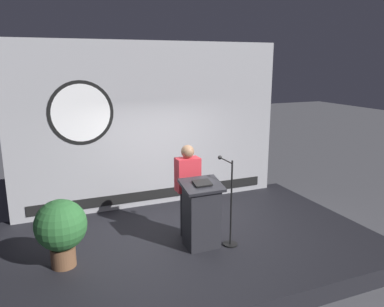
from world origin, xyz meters
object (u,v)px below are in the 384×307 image
speaker_person (188,190)px  microphone_stand (229,215)px  potted_plant (61,228)px  podium (202,215)px

speaker_person → microphone_stand: speaker_person is taller
speaker_person → microphone_stand: (0.50, -0.57, -0.31)m
speaker_person → potted_plant: 2.11m
podium → potted_plant: size_ratio=1.10×
podium → speaker_person: (-0.05, 0.48, 0.27)m
potted_plant → microphone_stand: bearing=-6.7°
potted_plant → podium: bearing=-5.7°
speaker_person → podium: bearing=-84.6°
podium → potted_plant: bearing=174.3°
podium → speaker_person: speaker_person is taller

